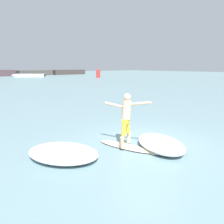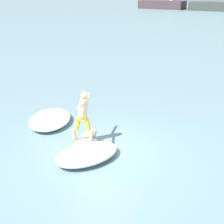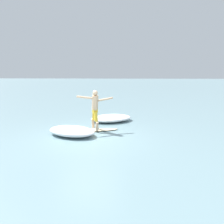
# 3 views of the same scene
# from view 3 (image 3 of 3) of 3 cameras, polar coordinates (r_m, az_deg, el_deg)

# --- Properties ---
(ground_plane) EXTENTS (200.00, 200.00, 0.00)m
(ground_plane) POSITION_cam_3_polar(r_m,az_deg,el_deg) (9.23, -6.04, -6.35)
(ground_plane) COLOR slate
(surfboard) EXTENTS (1.09, 2.32, 0.20)m
(surfboard) POSITION_cam_3_polar(r_m,az_deg,el_deg) (10.08, -4.65, -4.71)
(surfboard) COLOR beige
(surfboard) RESTS_ON ground
(surfer) EXTENTS (0.87, 1.54, 1.80)m
(surfer) POSITION_cam_3_polar(r_m,az_deg,el_deg) (9.82, -4.45, 1.40)
(surfer) COLOR #D2AC86
(surfer) RESTS_ON surfboard
(wave_foam_at_tail) EXTENTS (2.47, 2.74, 0.34)m
(wave_foam_at_tail) POSITION_cam_3_polar(r_m,az_deg,el_deg) (12.00, -0.21, -1.60)
(wave_foam_at_tail) COLOR white
(wave_foam_at_tail) RESTS_ON ground
(wave_foam_at_nose) EXTENTS (2.02, 2.46, 0.37)m
(wave_foam_at_nose) POSITION_cam_3_polar(r_m,az_deg,el_deg) (9.45, -10.46, -4.91)
(wave_foam_at_nose) COLOR white
(wave_foam_at_nose) RESTS_ON ground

